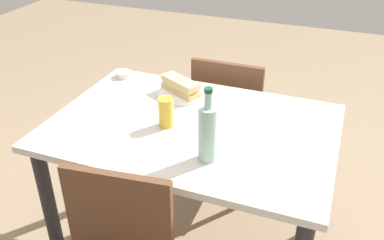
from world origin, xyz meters
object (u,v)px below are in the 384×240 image
(dining_table, at_px, (192,148))
(baguette_sandwich_near, at_px, (180,86))
(olive_bowl, at_px, (124,74))
(water_bottle, at_px, (208,132))
(plate_near, at_px, (181,94))
(beer_glass, at_px, (166,112))
(knife_near, at_px, (187,88))
(chair_far, at_px, (230,117))

(dining_table, bearing_deg, baguette_sandwich_near, 122.59)
(olive_bowl, bearing_deg, dining_table, -32.54)
(dining_table, height_order, baguette_sandwich_near, baguette_sandwich_near)
(dining_table, bearing_deg, water_bottle, -56.42)
(water_bottle, bearing_deg, baguette_sandwich_near, 123.07)
(olive_bowl, bearing_deg, water_bottle, -39.64)
(plate_near, distance_m, olive_bowl, 0.36)
(plate_near, height_order, beer_glass, beer_glass)
(baguette_sandwich_near, distance_m, beer_glass, 0.28)
(dining_table, relative_size, plate_near, 5.28)
(water_bottle, relative_size, olive_bowl, 3.55)
(water_bottle, bearing_deg, plate_near, 123.07)
(plate_near, xyz_separation_m, water_bottle, (0.28, -0.44, 0.11))
(baguette_sandwich_near, distance_m, knife_near, 0.06)
(dining_table, xyz_separation_m, plate_near, (-0.15, 0.23, 0.13))
(baguette_sandwich_near, relative_size, beer_glass, 1.74)
(plate_near, relative_size, water_bottle, 0.78)
(knife_near, bearing_deg, water_bottle, -61.03)
(dining_table, height_order, plate_near, plate_near)
(dining_table, relative_size, knife_near, 7.84)
(plate_near, bearing_deg, baguette_sandwich_near, -45.00)
(plate_near, xyz_separation_m, knife_near, (0.01, 0.05, 0.01))
(dining_table, bearing_deg, beer_glass, -153.87)
(dining_table, distance_m, plate_near, 0.30)
(beer_glass, bearing_deg, water_bottle, -34.79)
(baguette_sandwich_near, bearing_deg, olive_bowl, 165.70)
(knife_near, bearing_deg, dining_table, -64.81)
(plate_near, height_order, olive_bowl, olive_bowl)
(baguette_sandwich_near, distance_m, water_bottle, 0.52)
(knife_near, distance_m, beer_glass, 0.33)
(chair_far, height_order, beer_glass, beer_glass)
(water_bottle, bearing_deg, knife_near, 118.97)
(plate_near, bearing_deg, knife_near, 74.33)
(dining_table, height_order, knife_near, knife_near)
(chair_far, distance_m, plate_near, 0.49)
(chair_far, height_order, water_bottle, water_bottle)
(chair_far, distance_m, baguette_sandwich_near, 0.52)
(chair_far, height_order, knife_near, chair_far)
(olive_bowl, bearing_deg, chair_far, 29.54)
(plate_near, relative_size, knife_near, 1.48)
(water_bottle, bearing_deg, dining_table, 123.58)
(olive_bowl, bearing_deg, beer_glass, -42.20)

